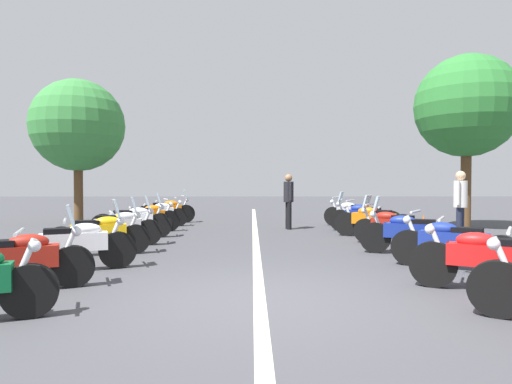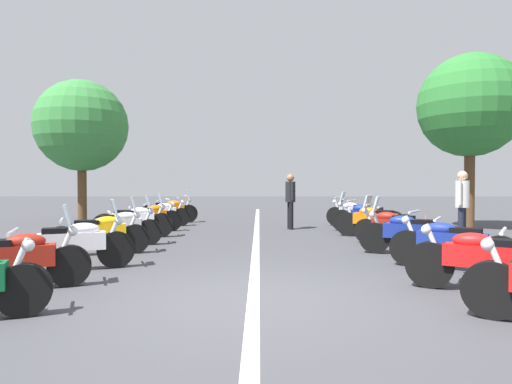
% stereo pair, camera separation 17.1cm
% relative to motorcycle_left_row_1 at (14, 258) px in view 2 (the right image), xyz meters
% --- Properties ---
extents(ground_plane, '(80.00, 80.00, 0.00)m').
position_rel_motorcycle_left_row_1_xyz_m(ground_plane, '(-0.49, -3.33, -0.46)').
color(ground_plane, '#424247').
extents(lane_centre_stripe, '(26.05, 0.16, 0.01)m').
position_rel_motorcycle_left_row_1_xyz_m(lane_centre_stripe, '(5.05, -3.33, -0.45)').
color(lane_centre_stripe, beige).
rests_on(lane_centre_stripe, ground_plane).
extents(motorcycle_left_row_1, '(0.98, 1.99, 1.19)m').
position_rel_motorcycle_left_row_1_xyz_m(motorcycle_left_row_1, '(0.00, 0.00, 0.00)').
color(motorcycle_left_row_1, black).
rests_on(motorcycle_left_row_1, ground_plane).
extents(motorcycle_left_row_2, '(0.99, 1.95, 1.21)m').
position_rel_motorcycle_left_row_1_xyz_m(motorcycle_left_row_2, '(1.38, -0.25, 0.01)').
color(motorcycle_left_row_2, black).
rests_on(motorcycle_left_row_2, ground_plane).
extents(motorcycle_left_row_3, '(0.85, 2.01, 1.20)m').
position_rel_motorcycle_left_row_1_xyz_m(motorcycle_left_row_3, '(2.99, -0.11, 0.00)').
color(motorcycle_left_row_3, black).
rests_on(motorcycle_left_row_3, ground_plane).
extents(motorcycle_left_row_4, '(0.68, 2.02, 1.20)m').
position_rel_motorcycle_left_row_1_xyz_m(motorcycle_left_row_4, '(4.31, -0.10, 0.00)').
color(motorcycle_left_row_4, black).
rests_on(motorcycle_left_row_4, ground_plane).
extents(motorcycle_left_row_5, '(0.69, 2.14, 1.22)m').
position_rel_motorcycle_left_row_1_xyz_m(motorcycle_left_row_5, '(5.77, -0.02, 0.02)').
color(motorcycle_left_row_5, black).
rests_on(motorcycle_left_row_5, ground_plane).
extents(motorcycle_left_row_6, '(0.97, 1.89, 1.00)m').
position_rel_motorcycle_left_row_1_xyz_m(motorcycle_left_row_6, '(7.12, -0.09, 0.00)').
color(motorcycle_left_row_6, black).
rests_on(motorcycle_left_row_6, ground_plane).
extents(motorcycle_left_row_7, '(0.81, 2.04, 0.99)m').
position_rel_motorcycle_left_row_1_xyz_m(motorcycle_left_row_7, '(8.75, -0.04, -0.01)').
color(motorcycle_left_row_7, black).
rests_on(motorcycle_left_row_7, ground_plane).
extents(motorcycle_left_row_8, '(0.89, 2.07, 1.22)m').
position_rel_motorcycle_left_row_1_xyz_m(motorcycle_left_row_8, '(10.03, -0.10, 0.02)').
color(motorcycle_left_row_8, black).
rests_on(motorcycle_left_row_8, ground_plane).
extents(motorcycle_right_row_1, '(1.16, 1.93, 1.01)m').
position_rel_motorcycle_left_row_1_xyz_m(motorcycle_right_row_1, '(-0.13, -6.46, 0.01)').
color(motorcycle_right_row_1, black).
rests_on(motorcycle_right_row_1, ground_plane).
extents(motorcycle_right_row_2, '(1.31, 1.81, 1.00)m').
position_rel_motorcycle_left_row_1_xyz_m(motorcycle_right_row_2, '(1.44, -6.67, 0.00)').
color(motorcycle_right_row_2, black).
rests_on(motorcycle_right_row_2, ground_plane).
extents(motorcycle_right_row_3, '(1.02, 2.00, 1.21)m').
position_rel_motorcycle_left_row_1_xyz_m(motorcycle_right_row_3, '(2.97, -6.51, 0.01)').
color(motorcycle_right_row_3, black).
rests_on(motorcycle_right_row_3, ground_plane).
extents(motorcycle_right_row_4, '(1.22, 1.70, 1.19)m').
position_rel_motorcycle_left_row_1_xyz_m(motorcycle_right_row_4, '(4.40, -6.60, 0.00)').
color(motorcycle_right_row_4, black).
rests_on(motorcycle_right_row_4, ground_plane).
extents(motorcycle_right_row_5, '(1.29, 1.94, 1.01)m').
position_rel_motorcycle_left_row_1_xyz_m(motorcycle_right_row_5, '(5.80, -6.53, 0.01)').
color(motorcycle_right_row_5, black).
rests_on(motorcycle_right_row_5, ground_plane).
extents(motorcycle_right_row_6, '(1.06, 2.07, 1.22)m').
position_rel_motorcycle_left_row_1_xyz_m(motorcycle_right_row_6, '(7.22, -6.65, 0.02)').
color(motorcycle_right_row_6, black).
rests_on(motorcycle_right_row_6, ground_plane).
extents(motorcycle_right_row_7, '(1.24, 1.81, 1.01)m').
position_rel_motorcycle_left_row_1_xyz_m(motorcycle_right_row_7, '(8.70, -6.64, 0.00)').
color(motorcycle_right_row_7, black).
rests_on(motorcycle_right_row_7, ground_plane).
extents(traffic_cone_1, '(0.36, 0.36, 0.61)m').
position_rel_motorcycle_left_row_1_xyz_m(traffic_cone_1, '(6.03, -8.00, -0.16)').
color(traffic_cone_1, orange).
rests_on(traffic_cone_1, ground_plane).
extents(bystander_0, '(0.52, 0.32, 1.76)m').
position_rel_motorcycle_left_row_1_xyz_m(bystander_0, '(7.92, -4.40, 0.58)').
color(bystander_0, black).
rests_on(bystander_0, ground_plane).
extents(bystander_2, '(0.42, 0.38, 1.79)m').
position_rel_motorcycle_left_row_1_xyz_m(bystander_2, '(4.76, -8.41, 0.60)').
color(bystander_2, '#1E2338').
rests_on(bystander_2, ground_plane).
extents(roadside_tree_0, '(3.35, 3.35, 5.26)m').
position_rel_motorcycle_left_row_1_xyz_m(roadside_tree_0, '(10.10, 3.16, 3.12)').
color(roadside_tree_0, brown).
rests_on(roadside_tree_0, ground_plane).
extents(roadside_tree_1, '(3.25, 3.25, 5.57)m').
position_rel_motorcycle_left_row_1_xyz_m(roadside_tree_1, '(7.93, -10.10, 3.46)').
color(roadside_tree_1, brown).
rests_on(roadside_tree_1, ground_plane).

